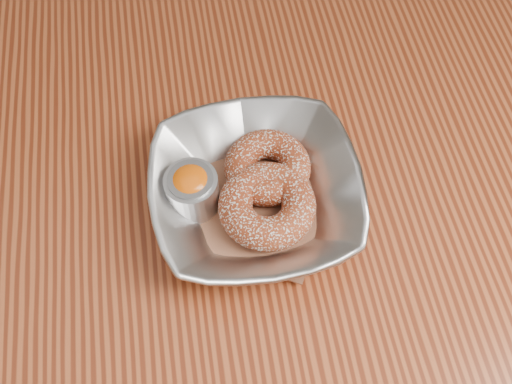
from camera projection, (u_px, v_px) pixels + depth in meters
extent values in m
plane|color=#565659|center=(200.00, 355.00, 1.30)|extent=(4.00, 4.00, 0.00)
cube|color=brown|center=(148.00, 180.00, 0.68)|extent=(1.20, 0.80, 0.04)
cube|color=maroon|center=(431.00, 99.00, 1.21)|extent=(0.06, 0.06, 0.71)
imported|color=#B1B3B8|center=(256.00, 194.00, 0.61)|extent=(0.22, 0.22, 0.05)
cube|color=brown|center=(256.00, 202.00, 0.63)|extent=(0.20, 0.20, 0.00)
torus|color=maroon|center=(267.00, 167.00, 0.63)|extent=(0.11, 0.11, 0.03)
torus|color=maroon|center=(267.00, 206.00, 0.60)|extent=(0.11, 0.11, 0.04)
cylinder|color=#B1B3B8|center=(192.00, 192.00, 0.61)|extent=(0.05, 0.05, 0.05)
cylinder|color=gray|center=(192.00, 190.00, 0.60)|extent=(0.05, 0.05, 0.04)
ellipsoid|color=#F75E07|center=(191.00, 183.00, 0.59)|extent=(0.04, 0.04, 0.03)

